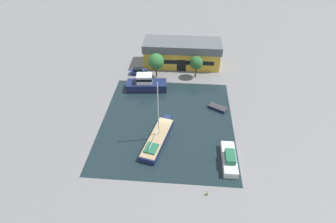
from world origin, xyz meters
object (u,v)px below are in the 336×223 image
Objects in this scene: small_dinghy at (218,108)px; motor_cruiser at (146,84)px; quay_tree_by_water at (196,63)px; sailboat_moored at (158,138)px; quay_tree_near_building at (156,61)px; cabin_boat at (229,159)px; parked_car at (138,71)px; warehouse_building at (182,53)px.

motor_cruiser is at bearing -81.44° from small_dinghy.
sailboat_moored is (-7.11, -23.46, -3.40)m from quay_tree_by_water.
sailboat_moored is at bearing -82.90° from quay_tree_near_building.
sailboat_moored reaches higher than quay_tree_by_water.
cabin_boat is at bearing -78.15° from quay_tree_by_water.
quay_tree_by_water is 13.64m from motor_cruiser.
small_dinghy is (16.56, -6.35, -1.12)m from motor_cruiser.
sailboat_moored is at bearing 12.22° from parked_car.
warehouse_building is 3.58× the size of quay_tree_by_water.
sailboat_moored reaches higher than parked_car.
quay_tree_near_building is at bearing -22.73° from motor_cruiser.
sailboat_moored is at bearing -170.00° from motor_cruiser.
quay_tree_near_building is 31.19m from cabin_boat.
quay_tree_near_building reaches higher than cabin_boat.
parked_car is 24.86m from sailboat_moored.
cabin_boat is (15.71, -26.69, -3.63)m from quay_tree_near_building.
quay_tree_near_building is at bearing -175.08° from quay_tree_by_water.
quay_tree_by_water reaches higher than cabin_boat.
motor_cruiser is at bearing -121.62° from warehouse_building.
quay_tree_near_building is 23.10m from sailboat_moored.
warehouse_building is at bearing 105.76° from cabin_boat.
sailboat_moored is (7.63, -23.66, -0.20)m from parked_car.
small_dinghy is at bearing 50.73° from parked_car.
warehouse_building reaches higher than parked_car.
motor_cruiser reaches higher than parked_car.
warehouse_building is at bearing 120.10° from quay_tree_by_water.
cabin_boat is at bearing -4.08° from sailboat_moored.
small_dinghy is 0.57× the size of cabin_boat.
parked_car is (-4.81, 1.05, -3.63)m from quay_tree_near_building.
warehouse_building reaches higher than cabin_boat.
warehouse_building reaches higher than quay_tree_near_building.
quay_tree_by_water is 1.28× the size of parked_car.
warehouse_building is 35.41m from cabin_boat.
small_dinghy is 14.76m from cabin_boat.
cabin_boat is (12.89, -4.08, 0.20)m from sailboat_moored.
warehouse_building is at bearing 49.82° from quay_tree_near_building.
quay_tree_near_building is 1.45× the size of parked_car.
quay_tree_by_water is at bearing -66.19° from motor_cruiser.
quay_tree_by_water reaches higher than motor_cruiser.
sailboat_moored is 3.00× the size of small_dinghy.
parked_car is 7.35m from motor_cruiser.
quay_tree_near_building reaches higher than small_dinghy.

